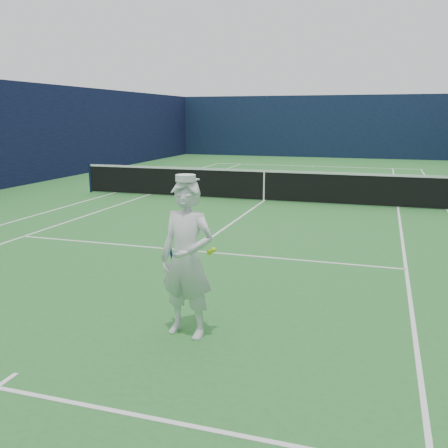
% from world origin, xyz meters
% --- Properties ---
extents(ground, '(80.00, 80.00, 0.00)m').
position_xyz_m(ground, '(0.00, 0.00, 0.00)').
color(ground, '#2B722E').
rests_on(ground, ground).
extents(court_markings, '(11.03, 23.83, 0.01)m').
position_xyz_m(court_markings, '(0.00, 0.00, 0.00)').
color(court_markings, white).
rests_on(court_markings, ground).
extents(windscreen_fence, '(20.12, 36.12, 4.00)m').
position_xyz_m(windscreen_fence, '(0.00, 0.00, 2.00)').
color(windscreen_fence, '#0D1833').
rests_on(windscreen_fence, ground).
extents(tennis_net, '(12.88, 0.09, 1.07)m').
position_xyz_m(tennis_net, '(0.00, 0.00, 0.55)').
color(tennis_net, '#141E4C').
rests_on(tennis_net, ground).
extents(tennis_player, '(0.79, 0.60, 2.02)m').
position_xyz_m(tennis_player, '(1.38, -10.10, 0.99)').
color(tennis_player, white).
rests_on(tennis_player, ground).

